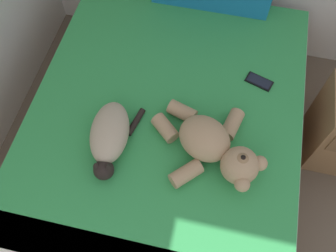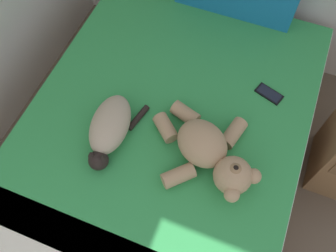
{
  "view_description": "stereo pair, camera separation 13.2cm",
  "coord_description": "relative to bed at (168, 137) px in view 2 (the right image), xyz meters",
  "views": [
    {
      "loc": [
        1.3,
        2.0,
        2.16
      ],
      "look_at": [
        1.11,
        2.84,
        0.59
      ],
      "focal_mm": 38.74,
      "sensor_mm": 36.0,
      "label": 1
    },
    {
      "loc": [
        1.43,
        2.04,
        2.16
      ],
      "look_at": [
        1.11,
        2.84,
        0.59
      ],
      "focal_mm": 38.74,
      "sensor_mm": 36.0,
      "label": 2
    }
  ],
  "objects": [
    {
      "name": "bed",
      "position": [
        0.0,
        0.0,
        0.0
      ],
      "size": [
        1.5,
        1.95,
        0.5
      ],
      "color": "olive",
      "rests_on": "ground_plane"
    },
    {
      "name": "cat",
      "position": [
        -0.23,
        -0.21,
        0.33
      ],
      "size": [
        0.25,
        0.44,
        0.15
      ],
      "color": "tan",
      "rests_on": "bed"
    },
    {
      "name": "teddy_bear",
      "position": [
        0.28,
        -0.16,
        0.34
      ],
      "size": [
        0.6,
        0.48,
        0.2
      ],
      "color": "tan",
      "rests_on": "bed"
    },
    {
      "name": "cell_phone",
      "position": [
        0.47,
        0.33,
        0.26
      ],
      "size": [
        0.16,
        0.12,
        0.01
      ],
      "color": "black",
      "rests_on": "bed"
    }
  ]
}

